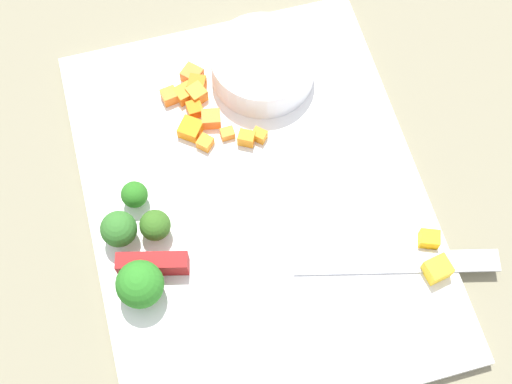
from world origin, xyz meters
TOP-DOWN VIEW (x-y plane):
  - ground_plane at (0.00, 0.00)m, footprint 4.00×4.00m
  - cutting_board at (0.00, 0.00)m, footprint 0.40×0.31m
  - prep_bowl at (-0.13, 0.04)m, footprint 0.10×0.10m
  - chef_knife at (0.06, -0.03)m, footprint 0.10×0.33m
  - carrot_dice_0 at (-0.12, -0.03)m, footprint 0.02×0.02m
  - carrot_dice_1 at (-0.13, -0.03)m, footprint 0.02×0.02m
  - carrot_dice_2 at (-0.08, -0.04)m, footprint 0.03×0.03m
  - carrot_dice_3 at (-0.14, -0.03)m, footprint 0.02×0.02m
  - carrot_dice_4 at (-0.06, 0.02)m, footprint 0.02×0.02m
  - carrot_dice_5 at (-0.12, -0.04)m, footprint 0.02×0.02m
  - carrot_dice_6 at (-0.09, -0.02)m, footprint 0.02×0.02m
  - carrot_dice_7 at (-0.10, -0.03)m, footprint 0.02×0.02m
  - carrot_dice_8 at (-0.12, -0.05)m, footprint 0.02×0.02m
  - carrot_dice_9 at (-0.06, 0.01)m, footprint 0.02×0.02m
  - carrot_dice_10 at (-0.07, -0.01)m, footprint 0.01×0.01m
  - carrot_dice_11 at (-0.06, -0.03)m, footprint 0.02×0.02m
  - pepper_dice_0 at (0.11, 0.13)m, footprint 0.02×0.02m
  - pepper_dice_1 at (0.08, 0.14)m, footprint 0.02×0.02m
  - broccoli_floret_0 at (0.06, -0.12)m, footprint 0.04×0.04m
  - broccoli_floret_1 at (0.01, -0.13)m, footprint 0.03×0.03m
  - broccoli_floret_2 at (0.01, -0.10)m, footprint 0.03×0.03m
  - broccoli_floret_3 at (-0.02, -0.11)m, footprint 0.02×0.02m

SIDE VIEW (x-z plane):
  - ground_plane at x=0.00m, z-range 0.00..0.00m
  - cutting_board at x=0.00m, z-range 0.00..0.01m
  - carrot_dice_10 at x=-0.07m, z-range 0.01..0.02m
  - carrot_dice_11 at x=-0.06m, z-range 0.01..0.02m
  - carrot_dice_7 at x=-0.10m, z-range 0.01..0.02m
  - carrot_dice_4 at x=-0.06m, z-range 0.01..0.02m
  - carrot_dice_8 at x=-0.12m, z-range 0.01..0.02m
  - carrot_dice_5 at x=-0.12m, z-range 0.01..0.02m
  - carrot_dice_3 at x=-0.14m, z-range 0.01..0.03m
  - carrot_dice_2 at x=-0.08m, z-range 0.01..0.03m
  - carrot_dice_6 at x=-0.09m, z-range 0.01..0.03m
  - carrot_dice_9 at x=-0.06m, z-range 0.01..0.03m
  - carrot_dice_1 at x=-0.13m, z-range 0.01..0.03m
  - pepper_dice_1 at x=0.08m, z-range 0.01..0.03m
  - carrot_dice_0 at x=-0.12m, z-range 0.01..0.03m
  - chef_knife at x=0.06m, z-range 0.01..0.03m
  - pepper_dice_0 at x=0.11m, z-range 0.01..0.03m
  - broccoli_floret_3 at x=-0.02m, z-range 0.01..0.04m
  - prep_bowl at x=-0.13m, z-range 0.01..0.05m
  - broccoli_floret_2 at x=0.01m, z-range 0.01..0.05m
  - broccoli_floret_1 at x=0.01m, z-range 0.01..0.05m
  - broccoli_floret_0 at x=0.06m, z-range 0.01..0.06m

